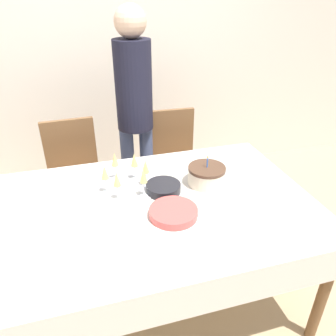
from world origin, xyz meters
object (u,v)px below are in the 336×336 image
Objects in this scene: dining_chair_far_right at (173,162)px; birthday_cake at (206,175)px; plate_stack_main at (173,212)px; dining_chair_far_left at (75,176)px; plate_stack_dessert at (163,188)px; person_standing at (134,101)px; champagne_tray at (128,177)px.

dining_chair_far_right is 4.18× the size of birthday_cake.
plate_stack_main is (-0.29, -0.25, -0.04)m from birthday_cake.
dining_chair_far_left reaches higher than plate_stack_dessert.
dining_chair_far_left is 4.63× the size of plate_stack_dessert.
dining_chair_far_right is at bearing 87.97° from birthday_cake.
plate_stack_main is 0.15× the size of person_standing.
dining_chair_far_right is at bearing 54.75° from champagne_tray.
dining_chair_far_right is 0.89m from plate_stack_dessert.
birthday_cake is 0.63× the size of champagne_tray.
plate_stack_dessert reaches higher than plate_stack_main.
birthday_cake is at bearing 2.87° from plate_stack_dessert.
plate_stack_main is at bearing -61.70° from champagne_tray.
dining_chair_far_left is at bearing 115.91° from plate_stack_main.
dining_chair_far_left is at bearing 122.93° from plate_stack_dessert.
champagne_tray reaches higher than dining_chair_far_right.
birthday_cake is (-0.03, -0.78, 0.31)m from dining_chair_far_right.
birthday_cake is 0.13× the size of person_standing.
dining_chair_far_right is 1.11m from plate_stack_main.
plate_stack_dessert is (0.51, -0.79, 0.28)m from dining_chair_far_left.
dining_chair_far_left is 1.18m from plate_stack_main.
birthday_cake is (0.79, -0.78, 0.31)m from dining_chair_far_left.
plate_stack_dessert is at bearing -26.00° from champagne_tray.
birthday_cake is at bearing -44.64° from dining_chair_far_left.
dining_chair_far_right reaches higher than plate_stack_dessert.
dining_chair_far_right is at bearing 73.08° from plate_stack_main.
plate_stack_dessert is 0.90m from person_standing.
champagne_tray is at bearing 170.34° from birthday_cake.
plate_stack_main is at bearing -64.09° from dining_chair_far_left.
plate_stack_main is 1.26× the size of plate_stack_dessert.
dining_chair_far_right reaches higher than plate_stack_main.
birthday_cake reaches higher than champagne_tray.
champagne_tray is at bearing -125.25° from dining_chair_far_right.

